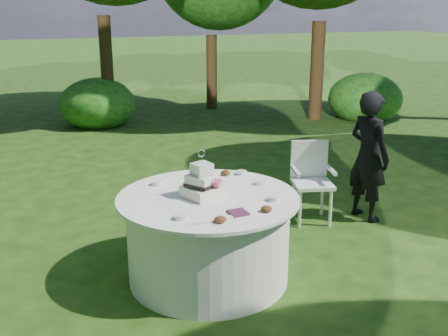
{
  "coord_description": "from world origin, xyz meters",
  "views": [
    {
      "loc": [
        -1.64,
        -3.86,
        2.3
      ],
      "look_at": [
        0.15,
        0.0,
        1.0
      ],
      "focal_mm": 42.0,
      "sensor_mm": 36.0,
      "label": 1
    }
  ],
  "objects_px": {
    "napkins": "(238,213)",
    "chair": "(311,175)",
    "table": "(208,237)",
    "cake": "(202,184)",
    "guest": "(369,156)"
  },
  "relations": [
    {
      "from": "table",
      "to": "chair",
      "type": "xyz_separation_m",
      "value": [
        1.58,
        0.78,
        0.13
      ]
    },
    {
      "from": "cake",
      "to": "chair",
      "type": "height_order",
      "value": "cake"
    },
    {
      "from": "guest",
      "to": "chair",
      "type": "height_order",
      "value": "guest"
    },
    {
      "from": "napkins",
      "to": "chair",
      "type": "distance_m",
      "value": 1.99
    },
    {
      "from": "guest",
      "to": "table",
      "type": "height_order",
      "value": "guest"
    },
    {
      "from": "napkins",
      "to": "table",
      "type": "xyz_separation_m",
      "value": [
        -0.05,
        0.47,
        -0.39
      ]
    },
    {
      "from": "napkins",
      "to": "table",
      "type": "height_order",
      "value": "napkins"
    },
    {
      "from": "guest",
      "to": "chair",
      "type": "xyz_separation_m",
      "value": [
        -0.59,
        0.24,
        -0.21
      ]
    },
    {
      "from": "guest",
      "to": "table",
      "type": "relative_size",
      "value": 0.94
    },
    {
      "from": "napkins",
      "to": "table",
      "type": "distance_m",
      "value": 0.61
    },
    {
      "from": "napkins",
      "to": "chair",
      "type": "xyz_separation_m",
      "value": [
        1.53,
        1.25,
        -0.26
      ]
    },
    {
      "from": "guest",
      "to": "cake",
      "type": "relative_size",
      "value": 3.52
    },
    {
      "from": "guest",
      "to": "napkins",
      "type": "bearing_deg",
      "value": 107.93
    },
    {
      "from": "table",
      "to": "cake",
      "type": "relative_size",
      "value": 3.75
    },
    {
      "from": "chair",
      "to": "cake",
      "type": "bearing_deg",
      "value": -154.54
    }
  ]
}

